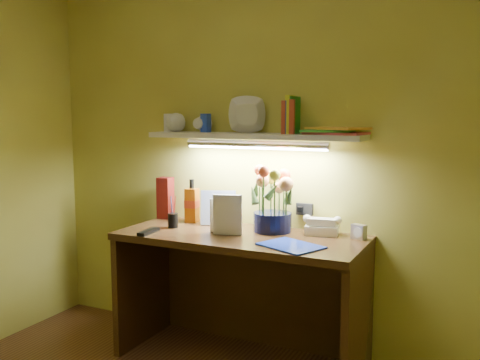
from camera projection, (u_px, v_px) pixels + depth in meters
name	position (u px, v px, depth m)	size (l,w,h in m)	color
desk	(240.00, 298.00, 3.07)	(1.40, 0.60, 0.75)	#32180D
flower_bouquet	(273.00, 198.00, 3.08)	(0.24, 0.24, 0.39)	black
telephone	(322.00, 225.00, 3.01)	(0.18, 0.14, 0.11)	white
desk_clock	(359.00, 232.00, 2.90)	(0.08, 0.04, 0.08)	silver
whisky_bottle	(192.00, 201.00, 3.35)	(0.07, 0.07, 0.27)	#A84F09
whisky_box	(165.00, 198.00, 3.48)	(0.09, 0.09, 0.27)	#60120E
pen_cup	(173.00, 215.00, 3.19)	(0.06, 0.06, 0.15)	black
art_card	(218.00, 208.00, 3.27)	(0.21, 0.04, 0.21)	white
tv_remote	(149.00, 232.00, 3.05)	(0.05, 0.17, 0.02)	black
blue_folder	(291.00, 246.00, 2.74)	(0.30, 0.22, 0.01)	blue
desk_book_a	(210.00, 216.00, 3.06)	(0.15, 0.02, 0.20)	white
desk_book_b	(213.00, 214.00, 3.01)	(0.17, 0.02, 0.23)	silver
wall_shelf	(256.00, 130.00, 3.10)	(1.33, 0.33, 0.25)	silver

